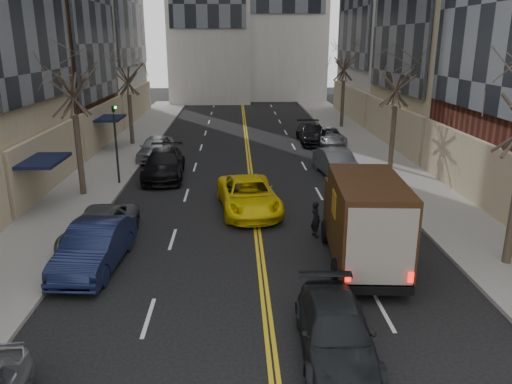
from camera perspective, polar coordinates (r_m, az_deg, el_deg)
sidewalk_left at (r=33.94m, az=-16.17°, el=3.20°), size 4.00×66.00×0.15m
sidewalk_right at (r=34.39m, az=14.42°, el=3.52°), size 4.00×66.00×0.15m
tree_lf_mid at (r=26.28m, az=-20.49°, el=13.37°), size 3.20×3.20×8.91m
tree_lf_far at (r=38.88m, az=-14.55°, el=13.91°), size 3.20×3.20×8.12m
tree_rt_mid at (r=31.58m, az=15.93°, el=13.45°), size 3.20×3.20×8.32m
tree_rt_far at (r=46.06m, az=10.14°, el=15.49°), size 3.20×3.20×9.11m
traffic_signal at (r=28.25m, az=-15.77°, el=6.23°), size 0.29×0.26×4.70m
ups_truck at (r=18.08m, az=12.24°, el=-3.25°), size 2.82×6.18×3.30m
observer_sedan at (r=13.40m, az=9.08°, el=-15.50°), size 2.04×4.64×1.32m
taxi at (r=23.49m, az=-0.86°, el=-0.38°), size 3.22×5.85×1.55m
pedestrian at (r=20.64m, az=6.83°, el=-3.09°), size 0.52×0.63×1.50m
parked_lf_b at (r=18.62m, az=-17.98°, el=-5.96°), size 2.06×5.01×1.61m
parked_lf_c at (r=20.69m, az=-17.46°, el=-3.97°), size 2.50×4.98×1.35m
parked_lf_d at (r=29.72m, az=-10.48°, el=3.15°), size 2.54×5.70×1.63m
parked_lf_e at (r=34.50m, az=-11.40°, el=4.98°), size 2.27×4.76×1.57m
parked_rt_a at (r=30.01m, az=9.20°, el=3.29°), size 2.28×4.93×1.56m
parked_rt_b at (r=39.10m, az=8.31°, el=6.34°), size 2.23×4.72×1.30m
parked_rt_c at (r=39.48m, az=6.43°, el=6.67°), size 2.12×5.22×1.51m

